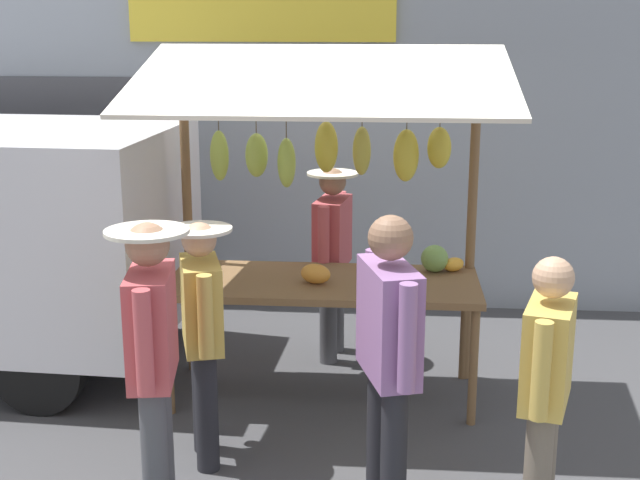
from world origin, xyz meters
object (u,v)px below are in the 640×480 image
(shopper_in_striped_shirt, at_px, (388,348))
(shopper_with_ponytail, at_px, (202,325))
(market_stall, at_px, (329,185))
(shopper_in_grey_tee, at_px, (153,349))
(shopper_with_shopping_bag, at_px, (546,382))
(vendor_with_sunhat, at_px, (332,249))

(shopper_in_striped_shirt, relative_size, shopper_with_ponytail, 1.13)
(market_stall, height_order, shopper_in_striped_shirt, market_stall)
(shopper_in_grey_tee, xyz_separation_m, shopper_with_ponytail, (-0.12, -0.67, -0.11))
(shopper_in_grey_tee, xyz_separation_m, shopper_with_shopping_bag, (-2.05, -0.01, -0.12))
(shopper_in_grey_tee, xyz_separation_m, shopper_in_striped_shirt, (-1.24, -0.09, 0.01))
(shopper_in_grey_tee, bearing_deg, shopper_in_striped_shirt, -94.60)
(vendor_with_sunhat, relative_size, shopper_with_shopping_bag, 1.01)
(shopper_with_ponytail, bearing_deg, market_stall, -49.19)
(shopper_in_striped_shirt, height_order, shopper_with_ponytail, shopper_in_striped_shirt)
(shopper_with_shopping_bag, bearing_deg, shopper_in_grey_tee, 106.30)
(vendor_with_sunhat, bearing_deg, shopper_in_striped_shirt, 20.41)
(shopper_with_shopping_bag, xyz_separation_m, shopper_with_ponytail, (1.93, -0.66, 0.01))
(market_stall, relative_size, shopper_in_striped_shirt, 1.45)
(vendor_with_sunhat, distance_m, shopper_in_grey_tee, 2.56)
(shopper_in_grey_tee, distance_m, shopper_with_shopping_bag, 2.05)
(market_stall, xyz_separation_m, shopper_in_striped_shirt, (-0.44, 1.66, -0.54))
(vendor_with_sunhat, height_order, shopper_in_grey_tee, shopper_in_grey_tee)
(vendor_with_sunhat, relative_size, shopper_with_ponytail, 1.02)
(vendor_with_sunhat, xyz_separation_m, shopper_in_grey_tee, (0.78, 2.43, 0.09))
(market_stall, bearing_deg, shopper_in_striped_shirt, 104.71)
(shopper_with_shopping_bag, height_order, shopper_with_ponytail, shopper_with_shopping_bag)
(shopper_with_shopping_bag, bearing_deg, market_stall, 51.70)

